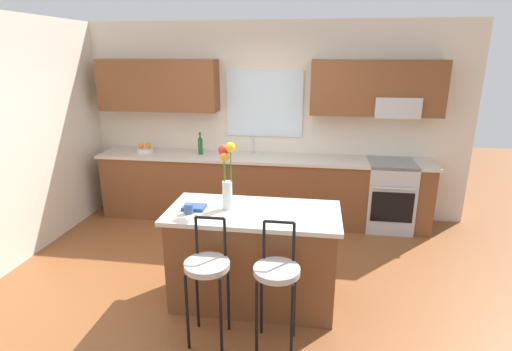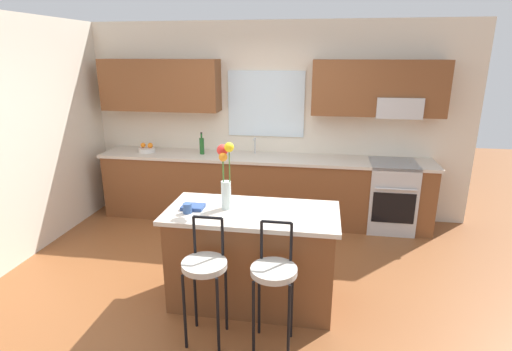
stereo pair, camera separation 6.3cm
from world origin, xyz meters
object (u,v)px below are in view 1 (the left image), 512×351
fruit_bowl_oranges (145,149)px  bottle_olive_oil (200,146)px  kitchen_island (253,256)px  mug_ceramic (189,209)px  flower_vase (227,174)px  bar_stool_near (207,270)px  bar_stool_middle (277,276)px  cookbook (194,207)px  oven_range (389,195)px

fruit_bowl_oranges → bottle_olive_oil: bottle_olive_oil is taller
kitchen_island → mug_ceramic: (-0.55, -0.14, 0.50)m
flower_vase → mug_ceramic: 0.45m
kitchen_island → bar_stool_near: (-0.27, -0.59, 0.17)m
bar_stool_middle → mug_ceramic: (-0.83, 0.45, 0.33)m
cookbook → bar_stool_middle: bearing=-34.3°
kitchen_island → bar_stool_near: bearing=-114.9°
oven_range → mug_ceramic: (-2.08, -2.09, 0.51)m
kitchen_island → bar_stool_near: 0.68m
flower_vase → cookbook: size_ratio=3.10×
bar_stool_near → flower_vase: flower_vase is taller
fruit_bowl_oranges → flower_vase: bearing=-50.0°
oven_range → mug_ceramic: bearing=-134.9°
oven_range → bar_stool_middle: (-1.25, -2.54, 0.18)m
flower_vase → bottle_olive_oil: 2.12m
bar_stool_near → oven_range: bearing=54.6°
bar_stool_middle → cookbook: bar_stool_middle is taller
bar_stool_near → mug_ceramic: 0.62m
kitchen_island → bottle_olive_oil: size_ratio=5.05×
bar_stool_middle → fruit_bowl_oranges: 3.36m
mug_ceramic → fruit_bowl_oranges: (-1.32, 2.11, -0.00)m
flower_vase → bottle_olive_oil: (-0.82, 1.95, -0.21)m
bottle_olive_oil → bar_stool_near: bearing=-72.9°
oven_range → bar_stool_near: bearing=-125.4°
flower_vase → bottle_olive_oil: flower_vase is taller
flower_vase → oven_range: bearing=47.4°
cookbook → bottle_olive_oil: bottle_olive_oil is taller
flower_vase → cookbook: flower_vase is taller
mug_ceramic → bottle_olive_oil: size_ratio=0.29×
flower_vase → mug_ceramic: flower_vase is taller
oven_range → bar_stool_middle: bar_stool_middle is taller
bar_stool_near → cookbook: size_ratio=5.21×
kitchen_island → fruit_bowl_oranges: size_ratio=6.48×
bar_stool_near → fruit_bowl_oranges: 3.04m
bar_stool_middle → bottle_olive_oil: size_ratio=3.38×
bar_stool_middle → flower_vase: (-0.52, 0.61, 0.62)m
mug_ceramic → bottle_olive_oil: 2.17m
fruit_bowl_oranges → bar_stool_middle: bearing=-49.9°
bar_stool_near → bottle_olive_oil: size_ratio=3.38×
bar_stool_near → cookbook: bearing=115.5°
flower_vase → fruit_bowl_oranges: 2.56m
bar_stool_near → cookbook: bar_stool_near is taller
mug_ceramic → cookbook: size_ratio=0.45×
kitchen_island → bar_stool_near: size_ratio=1.49×
mug_ceramic → cookbook: 0.11m
oven_range → bottle_olive_oil: size_ratio=2.98×
fruit_bowl_oranges → oven_range: bearing=-0.4°
bar_stool_near → cookbook: (-0.26, 0.56, 0.30)m
bottle_olive_oil → bar_stool_middle: bearing=-62.5°
bar_stool_middle → bottle_olive_oil: 2.92m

